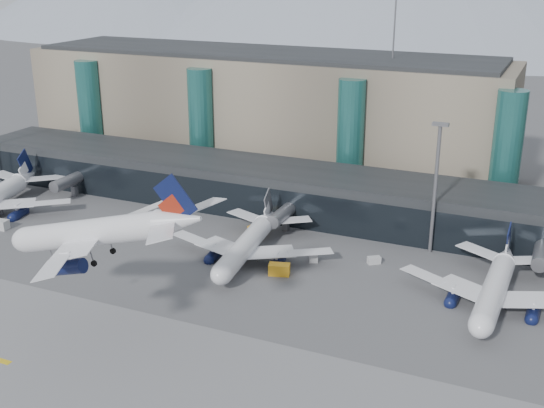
{
  "coord_description": "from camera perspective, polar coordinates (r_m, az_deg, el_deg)",
  "views": [
    {
      "loc": [
        51.05,
        -75.54,
        53.4
      ],
      "look_at": [
        3.5,
        32.0,
        11.28
      ],
      "focal_mm": 45.0,
      "sensor_mm": 36.0,
      "label": 1
    }
  ],
  "objects": [
    {
      "name": "veh_g",
      "position": [
        128.95,
        3.49,
        -4.41
      ],
      "size": [
        2.47,
        3.06,
        1.56
      ],
      "primitive_type": "cube",
      "rotation": [
        0.0,
        0.0,
        -1.17
      ],
      "color": "#BCBCBC",
      "rests_on": "ground"
    },
    {
      "name": "concourse",
      "position": [
        150.71,
        2.73,
        0.94
      ],
      "size": [
        170.0,
        27.0,
        10.0
      ],
      "color": "black",
      "rests_on": "ground"
    },
    {
      "name": "runway_strip",
      "position": [
        95.5,
        -13.92,
        -14.94
      ],
      "size": [
        400.0,
        40.0,
        0.04
      ],
      "primitive_type": "cube",
      "color": "slate",
      "rests_on": "ground"
    },
    {
      "name": "teal_towers",
      "position": [
        168.16,
        0.03,
        6.16
      ],
      "size": [
        116.4,
        19.4,
        46.0
      ],
      "color": "#256864",
      "rests_on": "ground"
    },
    {
      "name": "lightmast_mid",
      "position": [
        131.24,
        13.54,
        1.87
      ],
      "size": [
        3.0,
        1.2,
        25.6
      ],
      "color": "slate",
      "rests_on": "ground"
    },
    {
      "name": "jet_parked_mid",
      "position": [
        129.62,
        -1.84,
        -2.63
      ],
      "size": [
        33.84,
        33.75,
        10.98
      ],
      "rotation": [
        0.0,
        0.0,
        1.69
      ],
      "color": "white",
      "rests_on": "ground"
    },
    {
      "name": "veh_h",
      "position": [
        122.95,
        0.61,
        -5.5
      ],
      "size": [
        4.17,
        2.93,
        2.08
      ],
      "primitive_type": "cube",
      "rotation": [
        0.0,
        0.0,
        0.27
      ],
      "color": "orange",
      "rests_on": "ground"
    },
    {
      "name": "veh_d",
      "position": [
        128.87,
        8.53,
        -4.67
      ],
      "size": [
        2.68,
        2.44,
        1.36
      ],
      "primitive_type": "cube",
      "rotation": [
        0.0,
        0.0,
        0.63
      ],
      "color": "#BCBCBC",
      "rests_on": "ground"
    },
    {
      "name": "veh_a",
      "position": [
        154.36,
        -21.82,
        -1.6
      ],
      "size": [
        3.83,
        2.4,
        2.05
      ],
      "primitive_type": "cube",
      "rotation": [
        0.0,
        0.0,
        0.1
      ],
      "color": "#BCBCBC",
      "rests_on": "ground"
    },
    {
      "name": "hero_jet",
      "position": [
        99.7,
        -13.57,
        -1.76
      ],
      "size": [
        33.92,
        34.82,
        11.22
      ],
      "rotation": [
        0.0,
        -0.24,
        0.04
      ],
      "color": "white",
      "rests_on": "ground"
    },
    {
      "name": "veh_b",
      "position": [
        141.86,
        -1.47,
        -2.07
      ],
      "size": [
        2.33,
        3.03,
        1.55
      ],
      "primitive_type": "cube",
      "rotation": [
        0.0,
        0.0,
        1.29
      ],
      "color": "orange",
      "rests_on": "ground"
    },
    {
      "name": "veh_f",
      "position": [
        174.77,
        -21.79,
        0.83
      ],
      "size": [
        3.89,
        4.22,
        2.11
      ],
      "primitive_type": "cube",
      "rotation": [
        0.0,
        0.0,
        2.22
      ],
      "color": "#515056",
      "rests_on": "ground"
    },
    {
      "name": "ground",
      "position": [
        105.66,
        -8.95,
        -10.92
      ],
      "size": [
        900.0,
        900.0,
        0.0
      ],
      "primitive_type": "plane",
      "color": "#515154",
      "rests_on": "ground"
    },
    {
      "name": "terminal_main",
      "position": [
        186.09,
        -0.81,
        7.94
      ],
      "size": [
        130.0,
        30.0,
        31.0
      ],
      "color": "gray",
      "rests_on": "ground"
    },
    {
      "name": "runway_markings",
      "position": [
        95.48,
        -13.93,
        -14.92
      ],
      "size": [
        128.0,
        1.0,
        0.02
      ],
      "color": "gold",
      "rests_on": "ground"
    },
    {
      "name": "jet_parked_right",
      "position": [
        118.84,
        18.34,
        -5.86
      ],
      "size": [
        33.96,
        32.96,
        10.94
      ],
      "rotation": [
        0.0,
        0.0,
        1.54
      ],
      "color": "white",
      "rests_on": "ground"
    }
  ]
}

